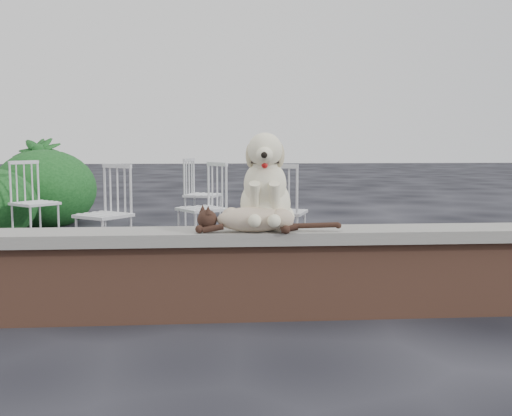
{
  "coord_description": "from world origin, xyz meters",
  "views": [
    {
      "loc": [
        0.38,
        -3.91,
        1.14
      ],
      "look_at": [
        0.7,
        0.2,
        0.7
      ],
      "focal_mm": 42.46,
      "sensor_mm": 36.0,
      "label": 1
    }
  ],
  "objects": [
    {
      "name": "ground",
      "position": [
        0.0,
        0.0,
        0.0
      ],
      "size": [
        60.0,
        60.0,
        0.0
      ],
      "primitive_type": "plane",
      "color": "black",
      "rests_on": "ground"
    },
    {
      "name": "brick_wall",
      "position": [
        0.0,
        0.0,
        0.25
      ],
      "size": [
        6.0,
        0.3,
        0.5
      ],
      "primitive_type": "cube",
      "color": "brown",
      "rests_on": "ground"
    },
    {
      "name": "capstone",
      "position": [
        0.0,
        0.0,
        0.54
      ],
      "size": [
        6.2,
        0.4,
        0.08
      ],
      "primitive_type": "cube",
      "color": "slate",
      "rests_on": "brick_wall"
    },
    {
      "name": "dog",
      "position": [
        0.75,
        0.04,
        0.9
      ],
      "size": [
        0.48,
        0.6,
        0.64
      ],
      "primitive_type": null,
      "rotation": [
        0.0,
        0.0,
        -0.12
      ],
      "color": "beige",
      "rests_on": "capstone"
    },
    {
      "name": "cat",
      "position": [
        0.67,
        -0.11,
        0.67
      ],
      "size": [
        1.11,
        0.39,
        0.18
      ],
      "primitive_type": null,
      "rotation": [
        0.0,
        0.0,
        -0.12
      ],
      "color": "tan",
      "rests_on": "capstone"
    },
    {
      "name": "chair_a",
      "position": [
        -1.61,
        3.18,
        0.47
      ],
      "size": [
        0.79,
        0.79,
        0.94
      ],
      "primitive_type": null,
      "rotation": [
        0.0,
        0.0,
        0.86
      ],
      "color": "silver",
      "rests_on": "ground"
    },
    {
      "name": "chair_e",
      "position": [
        0.3,
        4.13,
        0.47
      ],
      "size": [
        0.71,
        0.71,
        0.94
      ],
      "primitive_type": null,
      "rotation": [
        0.0,
        0.0,
        1.24
      ],
      "color": "silver",
      "rests_on": "ground"
    },
    {
      "name": "chair_d",
      "position": [
        0.31,
        2.44,
        0.47
      ],
      "size": [
        0.77,
        0.77,
        0.94
      ],
      "primitive_type": null,
      "rotation": [
        0.0,
        0.0,
        -1.03
      ],
      "color": "silver",
      "rests_on": "ground"
    },
    {
      "name": "chair_c",
      "position": [
        1.13,
        2.07,
        0.47
      ],
      "size": [
        0.72,
        0.72,
        0.94
      ],
      "primitive_type": null,
      "rotation": [
        0.0,
        0.0,
        2.78
      ],
      "color": "silver",
      "rests_on": "ground"
    },
    {
      "name": "chair_b",
      "position": [
        -0.63,
        1.95,
        0.47
      ],
      "size": [
        0.79,
        0.79,
        0.94
      ],
      "primitive_type": null,
      "rotation": [
        0.0,
        0.0,
        -0.66
      ],
      "color": "silver",
      "rests_on": "ground"
    },
    {
      "name": "potted_plant_b",
      "position": [
        -2.11,
        5.14,
        0.61
      ],
      "size": [
        0.78,
        0.78,
        1.22
      ],
      "primitive_type": "imported",
      "rotation": [
        0.0,
        0.0,
        -0.16
      ],
      "color": "#113E16",
      "rests_on": "ground"
    },
    {
      "name": "shrubbery",
      "position": [
        -2.01,
        4.54,
        0.44
      ],
      "size": [
        1.66,
        2.92,
        1.11
      ],
      "color": "#113E16",
      "rests_on": "ground"
    }
  ]
}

